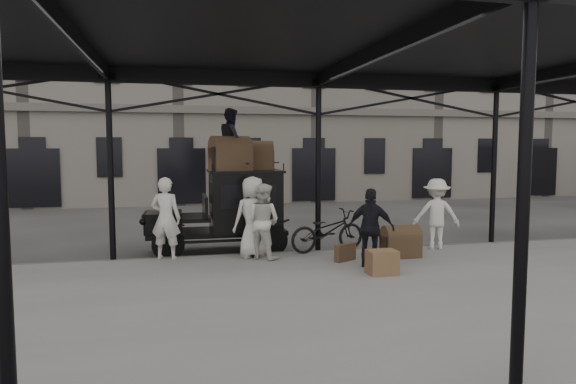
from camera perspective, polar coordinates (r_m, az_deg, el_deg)
name	(u,v)px	position (r m, az deg, el deg)	size (l,w,h in m)	color
ground	(343,275)	(11.42, 6.12, -9.15)	(120.00, 120.00, 0.00)	#383533
platform	(379,298)	(9.60, 10.03, -11.53)	(28.00, 8.00, 0.15)	slate
canopy	(377,45)	(9.62, 9.81, 15.75)	(22.50, 9.00, 4.74)	black
building_frontage	(238,69)	(29.00, -5.54, 13.43)	(64.00, 8.00, 14.00)	slate
taxi	(233,207)	(13.64, -6.13, -1.66)	(3.65, 1.55, 2.18)	black
porter_left	(166,218)	(12.39, -13.43, -2.85)	(0.71, 0.46, 1.94)	beige
porter_midleft	(263,221)	(12.16, -2.80, -3.24)	(0.87, 0.68, 1.79)	beige
porter_centre	(253,217)	(12.33, -3.93, -2.76)	(0.95, 0.62, 1.94)	beige
porter_official	(371,228)	(11.42, 9.21, -3.95)	(1.02, 0.43, 1.74)	black
porter_right	(436,214)	(13.78, 16.16, -2.36)	(1.18, 0.68, 1.83)	silver
bicycle	(327,231)	(13.02, 4.41, -4.31)	(0.70, 2.01, 1.06)	black
porter_roof	(232,139)	(13.45, -6.29, 5.84)	(0.78, 0.61, 1.61)	black
steamer_trunk_roof_near	(230,156)	(13.29, -6.41, 3.97)	(1.01, 0.62, 0.74)	#4D3C24
steamer_trunk_roof_far	(257,158)	(13.84, -3.52, 3.84)	(0.87, 0.53, 0.64)	#4D3C24
steamer_trunk_platform	(401,244)	(12.67, 12.40, -5.63)	(0.88, 0.54, 0.65)	#4D3C24
wicker_hamper	(382,262)	(10.95, 10.41, -7.68)	(0.60, 0.45, 0.50)	olive
suitcase_upright	(400,239)	(13.78, 12.39, -5.17)	(0.15, 0.60, 0.45)	#4D3C24
suitcase_flat	(345,252)	(12.06, 6.37, -6.68)	(0.60, 0.15, 0.40)	#4D3C24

